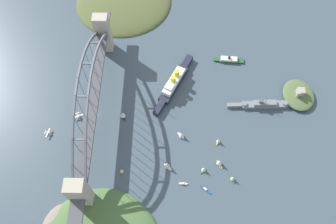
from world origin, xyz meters
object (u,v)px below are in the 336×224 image
at_px(small_boat_9, 206,189).
at_px(fort_island_mid_harbor, 299,95).
at_px(ocean_liner, 174,83).
at_px(small_boat_3, 182,135).
at_px(naval_cruiser, 264,104).
at_px(harbor_ferry_steamer, 229,60).
at_px(small_boat_0, 220,162).
at_px(harbor_arch_bridge, 93,101).
at_px(small_boat_6, 233,178).
at_px(small_boat_7, 183,184).
at_px(seaplane_taxiing_near_bridge, 48,133).
at_px(small_boat_1, 123,114).
at_px(small_boat_2, 219,141).
at_px(small_boat_4, 167,165).
at_px(seaplane_second_in_formation, 78,116).
at_px(small_boat_5, 121,171).
at_px(small_boat_8, 204,169).

bearing_deg(small_boat_9, fort_island_mid_harbor, 134.75).
relative_size(ocean_liner, small_boat_3, 8.66).
bearing_deg(naval_cruiser, harbor_ferry_steamer, -152.29).
bearing_deg(small_boat_0, harbor_arch_bridge, -113.21).
distance_m(harbor_ferry_steamer, small_boat_6, 153.51).
xyz_separation_m(harbor_ferry_steamer, fort_island_mid_harbor, (51.83, 76.67, 1.55)).
distance_m(harbor_ferry_steamer, small_boat_7, 168.99).
distance_m(small_boat_0, small_boat_9, 31.74).
bearing_deg(small_boat_7, ocean_liner, -175.38).
bearing_deg(seaplane_taxiing_near_bridge, small_boat_1, 105.53).
distance_m(small_boat_2, small_boat_6, 43.19).
bearing_deg(harbor_ferry_steamer, small_boat_3, -29.78).
xyz_separation_m(harbor_ferry_steamer, small_boat_7, (158.32, -59.08, -1.27)).
distance_m(seaplane_taxiing_near_bridge, small_boat_9, 180.91).
bearing_deg(harbor_ferry_steamer, seaplane_taxiing_near_bridge, -63.41).
xyz_separation_m(small_boat_6, small_boat_7, (5.06, -50.46, -2.94)).
bearing_deg(small_boat_4, small_boat_7, 42.27).
bearing_deg(small_boat_6, seaplane_taxiing_near_bridge, -104.05).
height_order(harbor_arch_bridge, seaplane_taxiing_near_bridge, harbor_arch_bridge).
xyz_separation_m(seaplane_second_in_formation, small_boat_5, (64.27, 54.23, 1.31)).
bearing_deg(seaplane_second_in_formation, small_boat_6, 67.03).
relative_size(small_boat_4, small_boat_5, 1.66).
bearing_deg(small_boat_5, small_boat_1, -176.70).
bearing_deg(small_boat_4, seaplane_second_in_formation, -119.92).
height_order(harbor_ferry_steamer, small_boat_1, small_boat_1).
distance_m(seaplane_second_in_formation, small_boat_5, 84.10).
distance_m(harbor_ferry_steamer, small_boat_8, 148.82).
xyz_separation_m(small_boat_1, small_boat_4, (59.09, 50.52, 0.65)).
xyz_separation_m(fort_island_mid_harbor, small_boat_1, (29.30, -202.73, 1.41)).
xyz_separation_m(small_boat_1, small_boat_3, (24.20, 65.77, -0.45)).
bearing_deg(fort_island_mid_harbor, naval_cruiser, -72.60).
xyz_separation_m(small_boat_0, small_boat_2, (-24.77, 0.59, -1.12)).
distance_m(naval_cruiser, small_boat_7, 131.88).
relative_size(seaplane_second_in_formation, small_boat_3, 1.14).
distance_m(harbor_ferry_steamer, small_boat_1, 149.94).
distance_m(small_boat_4, small_boat_7, 24.94).
xyz_separation_m(seaplane_second_in_formation, small_boat_1, (-0.96, 50.47, 2.90)).
bearing_deg(small_boat_3, small_boat_6, 47.15).
height_order(ocean_liner, small_boat_6, ocean_liner).
distance_m(seaplane_taxiing_near_bridge, small_boat_2, 186.69).
height_order(small_boat_0, small_boat_8, small_boat_0).
relative_size(small_boat_0, small_boat_4, 0.85).
bearing_deg(ocean_liner, small_boat_8, 16.35).
distance_m(naval_cruiser, small_boat_4, 133.00).
relative_size(fort_island_mid_harbor, small_boat_8, 5.40).
xyz_separation_m(seaplane_second_in_formation, small_boat_0, (54.41, 155.45, 2.68)).
bearing_deg(small_boat_2, ocean_liner, -146.77).
height_order(harbor_arch_bridge, naval_cruiser, harbor_arch_bridge).
bearing_deg(small_boat_7, harbor_arch_bridge, -129.59).
xyz_separation_m(small_boat_4, small_boat_6, (13.04, 66.91, -1.93)).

